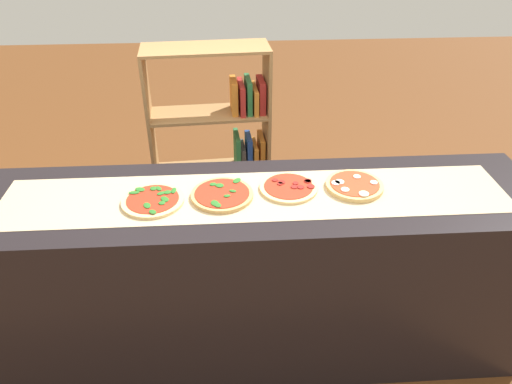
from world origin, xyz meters
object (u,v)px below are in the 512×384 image
(pizza_spinach_1, at_px, (222,194))
(pizza_pepperoni_2, at_px, (289,187))
(pizza_spinach_0, at_px, (153,200))
(bookshelf, at_px, (227,150))
(pizza_mozzarella_3, at_px, (354,185))

(pizza_spinach_1, bearing_deg, pizza_pepperoni_2, 7.60)
(pizza_spinach_1, bearing_deg, pizza_spinach_0, -174.99)
(pizza_spinach_1, bearing_deg, bookshelf, 88.87)
(pizza_spinach_1, height_order, bookshelf, bookshelf)
(pizza_spinach_0, height_order, pizza_pepperoni_2, pizza_spinach_0)
(pizza_spinach_0, bearing_deg, bookshelf, 74.34)
(pizza_mozzarella_3, bearing_deg, pizza_spinach_0, -176.32)
(pizza_spinach_0, height_order, pizza_mozzarella_3, pizza_mozzarella_3)
(pizza_spinach_1, distance_m, pizza_pepperoni_2, 0.31)
(pizza_spinach_0, bearing_deg, pizza_mozzarella_3, 3.68)
(pizza_spinach_0, xyz_separation_m, pizza_mozzarella_3, (0.91, 0.06, 0.00))
(pizza_pepperoni_2, distance_m, bookshelf, 1.19)
(pizza_spinach_0, xyz_separation_m, pizza_spinach_1, (0.30, 0.03, 0.00))
(pizza_mozzarella_3, bearing_deg, pizza_spinach_1, -176.98)
(pizza_spinach_1, relative_size, pizza_pepperoni_2, 1.05)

